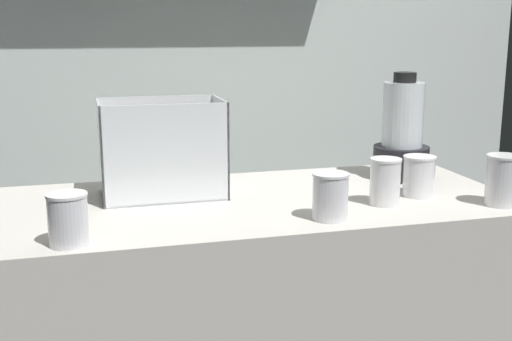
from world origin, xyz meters
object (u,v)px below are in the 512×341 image
at_px(carrot_display_bin, 161,166).
at_px(juice_cup_pomegranate_far_right, 503,183).
at_px(blender_pitcher, 402,137).
at_px(juice_cup_carrot_far_left, 68,223).
at_px(juice_cup_orange_middle, 385,183).
at_px(juice_cup_orange_left, 330,199).
at_px(juice_cup_pomegranate_right, 419,179).

height_order(carrot_display_bin, juice_cup_pomegranate_far_right, carrot_display_bin).
xyz_separation_m(carrot_display_bin, blender_pitcher, (0.74, 0.02, 0.05)).
bearing_deg(juice_cup_carrot_far_left, juice_cup_orange_middle, 8.43).
distance_m(juice_cup_orange_left, juice_cup_pomegranate_right, 0.35).
xyz_separation_m(carrot_display_bin, juice_cup_orange_left, (0.37, -0.33, -0.03)).
height_order(carrot_display_bin, juice_cup_orange_left, carrot_display_bin).
distance_m(juice_cup_orange_middle, juice_cup_pomegranate_right, 0.14).
height_order(carrot_display_bin, juice_cup_pomegranate_right, carrot_display_bin).
distance_m(blender_pitcher, juice_cup_pomegranate_far_right, 0.38).
distance_m(juice_cup_carrot_far_left, juice_cup_pomegranate_far_right, 1.10).
bearing_deg(juice_cup_pomegranate_far_right, juice_cup_pomegranate_right, 139.25).
distance_m(juice_cup_carrot_far_left, juice_cup_orange_left, 0.61).
height_order(juice_cup_orange_left, juice_cup_pomegranate_right, juice_cup_orange_left).
bearing_deg(juice_cup_carrot_far_left, blender_pitcher, 21.27).
bearing_deg(juice_cup_orange_middle, blender_pitcher, 55.32).
height_order(juice_cup_pomegranate_right, juice_cup_pomegranate_far_right, juice_cup_pomegranate_far_right).
xyz_separation_m(juice_cup_orange_left, juice_cup_pomegranate_right, (0.32, 0.14, -0.00)).
height_order(blender_pitcher, juice_cup_carrot_far_left, blender_pitcher).
distance_m(juice_cup_carrot_far_left, juice_cup_pomegranate_right, 0.95).
height_order(juice_cup_orange_middle, juice_cup_pomegranate_far_right, juice_cup_pomegranate_far_right).
distance_m(blender_pitcher, juice_cup_orange_middle, 0.33).
height_order(juice_cup_orange_middle, juice_cup_pomegranate_right, juice_cup_orange_middle).
distance_m(juice_cup_pomegranate_right, juice_cup_pomegranate_far_right, 0.22).
bearing_deg(juice_cup_orange_left, juice_cup_orange_middle, 25.04).
height_order(carrot_display_bin, blender_pitcher, blender_pitcher).
bearing_deg(juice_cup_orange_left, juice_cup_carrot_far_left, -177.15).
relative_size(juice_cup_carrot_far_left, juice_cup_orange_middle, 0.93).
height_order(juice_cup_carrot_far_left, juice_cup_pomegranate_right, juice_cup_carrot_far_left).
height_order(juice_cup_orange_left, juice_cup_orange_middle, juice_cup_orange_middle).
distance_m(carrot_display_bin, juice_cup_orange_middle, 0.61).
relative_size(carrot_display_bin, juice_cup_pomegranate_right, 2.96).
relative_size(carrot_display_bin, juice_cup_orange_middle, 2.70).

